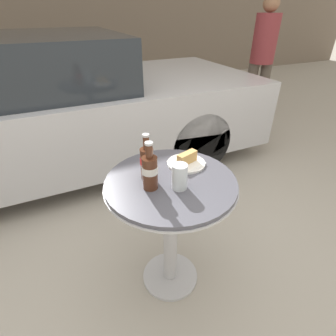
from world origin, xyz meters
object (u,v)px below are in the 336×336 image
(cola_bottle_left, at_px, (147,162))
(drinking_glass, at_px, (180,178))
(cola_bottle_right, at_px, (150,171))
(parked_car, at_px, (29,112))
(bistro_table, at_px, (171,208))
(pedestrian, at_px, (263,53))
(lunch_plate_near, at_px, (186,161))

(cola_bottle_left, distance_m, drinking_glass, 0.17)
(cola_bottle_right, xyz_separation_m, parked_car, (-0.52, 1.79, -0.22))
(bistro_table, distance_m, pedestrian, 3.21)
(parked_car, bearing_deg, pedestrian, 5.78)
(bistro_table, relative_size, parked_car, 0.16)
(parked_car, bearing_deg, cola_bottle_right, -73.78)
(cola_bottle_right, xyz_separation_m, lunch_plate_near, (0.25, 0.11, -0.07))
(pedestrian, bearing_deg, parked_car, -174.22)
(cola_bottle_right, relative_size, pedestrian, 0.15)
(cola_bottle_right, bearing_deg, lunch_plate_near, 24.35)
(bistro_table, distance_m, cola_bottle_right, 0.29)
(bistro_table, relative_size, lunch_plate_near, 3.63)
(drinking_glass, xyz_separation_m, lunch_plate_near, (0.13, 0.17, -0.04))
(cola_bottle_left, distance_m, cola_bottle_right, 0.08)
(parked_car, relative_size, pedestrian, 2.80)
(pedestrian, bearing_deg, bistro_table, -139.32)
(lunch_plate_near, bearing_deg, cola_bottle_left, -171.62)
(drinking_glass, relative_size, parked_car, 0.03)
(bistro_table, relative_size, pedestrian, 0.46)
(cola_bottle_right, bearing_deg, bistro_table, 8.07)
(lunch_plate_near, relative_size, pedestrian, 0.13)
(bistro_table, height_order, drinking_glass, drinking_glass)
(cola_bottle_right, xyz_separation_m, drinking_glass, (0.12, -0.06, -0.04))
(bistro_table, bearing_deg, parked_car, 109.60)
(drinking_glass, xyz_separation_m, parked_car, (-0.64, 1.85, -0.19))
(drinking_glass, distance_m, parked_car, 1.96)
(cola_bottle_left, bearing_deg, cola_bottle_right, -101.94)
(bistro_table, relative_size, drinking_glass, 6.00)
(drinking_glass, bearing_deg, bistro_table, 96.57)
(bistro_table, distance_m, cola_bottle_left, 0.29)
(drinking_glass, bearing_deg, lunch_plate_near, 52.75)
(cola_bottle_right, height_order, lunch_plate_near, cola_bottle_right)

